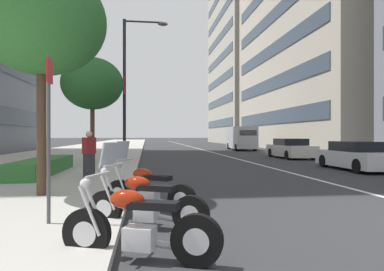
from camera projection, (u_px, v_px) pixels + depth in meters
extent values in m
cube|color=#B2ADA3|center=(90.00, 151.00, 33.57)|extent=(160.00, 10.22, 0.15)
cube|color=silver|center=(198.00, 149.00, 40.05)|extent=(110.00, 0.16, 0.01)
cylinder|color=black|center=(87.00, 233.00, 4.44)|extent=(0.33, 0.65, 0.64)
cylinder|color=silver|center=(87.00, 233.00, 4.44)|extent=(0.23, 0.35, 0.32)
cylinder|color=black|center=(197.00, 240.00, 4.12)|extent=(0.33, 0.65, 0.64)
cylinder|color=silver|center=(197.00, 240.00, 4.12)|extent=(0.23, 0.35, 0.32)
cube|color=silver|center=(140.00, 238.00, 4.28)|extent=(0.38, 0.45, 0.28)
cube|color=black|center=(153.00, 205.00, 4.24)|extent=(0.43, 0.68, 0.10)
ellipsoid|color=#991E0A|center=(127.00, 199.00, 4.31)|extent=(0.38, 0.51, 0.24)
cylinder|color=silver|center=(90.00, 211.00, 4.35)|extent=(0.15, 0.31, 0.64)
cylinder|color=silver|center=(95.00, 208.00, 4.49)|extent=(0.15, 0.31, 0.64)
cylinder|color=silver|center=(98.00, 175.00, 4.40)|extent=(0.58, 0.24, 0.04)
sphere|color=silver|center=(85.00, 184.00, 4.44)|extent=(0.14, 0.14, 0.14)
cylinder|color=silver|center=(164.00, 245.00, 4.35)|extent=(0.32, 0.67, 0.16)
cylinder|color=black|center=(106.00, 208.00, 6.02)|extent=(0.38, 0.61, 0.62)
cylinder|color=silver|center=(106.00, 208.00, 6.02)|extent=(0.25, 0.33, 0.31)
cylinder|color=black|center=(191.00, 214.00, 5.53)|extent=(0.38, 0.61, 0.62)
cylinder|color=silver|center=(191.00, 214.00, 5.53)|extent=(0.25, 0.33, 0.31)
cube|color=silver|center=(146.00, 212.00, 5.78)|extent=(0.40, 0.46, 0.28)
cube|color=black|center=(156.00, 188.00, 5.72)|extent=(0.47, 0.67, 0.10)
ellipsoid|color=#991E0A|center=(137.00, 183.00, 5.83)|extent=(0.42, 0.52, 0.24)
cylinder|color=silver|center=(107.00, 191.00, 5.93)|extent=(0.18, 0.30, 0.64)
cylinder|color=silver|center=(112.00, 190.00, 6.06)|extent=(0.18, 0.30, 0.64)
cylinder|color=silver|center=(114.00, 165.00, 5.97)|extent=(0.56, 0.29, 0.04)
sphere|color=silver|center=(105.00, 172.00, 6.03)|extent=(0.14, 0.14, 0.14)
cube|color=#B2BCC6|center=(109.00, 155.00, 6.00)|extent=(0.45, 0.30, 0.44)
cylinder|color=silver|center=(165.00, 218.00, 5.82)|extent=(0.38, 0.66, 0.16)
cylinder|color=black|center=(119.00, 194.00, 7.52)|extent=(0.43, 0.58, 0.61)
cylinder|color=silver|center=(119.00, 194.00, 7.52)|extent=(0.27, 0.33, 0.30)
cylinder|color=black|center=(182.00, 199.00, 6.87)|extent=(0.43, 0.58, 0.61)
cylinder|color=silver|center=(182.00, 199.00, 6.87)|extent=(0.27, 0.33, 0.30)
cube|color=silver|center=(149.00, 197.00, 7.20)|extent=(0.42, 0.46, 0.28)
cube|color=black|center=(157.00, 178.00, 7.12)|extent=(0.53, 0.66, 0.10)
ellipsoid|color=#991E0A|center=(142.00, 174.00, 7.27)|extent=(0.45, 0.52, 0.24)
cylinder|color=silver|center=(121.00, 180.00, 7.42)|extent=(0.21, 0.29, 0.64)
cylinder|color=silver|center=(124.00, 180.00, 7.55)|extent=(0.21, 0.29, 0.64)
cylinder|color=silver|center=(125.00, 159.00, 7.45)|extent=(0.53, 0.35, 0.04)
sphere|color=silver|center=(119.00, 165.00, 7.53)|extent=(0.14, 0.14, 0.14)
cube|color=#B2BCC6|center=(122.00, 151.00, 7.49)|extent=(0.44, 0.34, 0.44)
cylinder|color=silver|center=(164.00, 202.00, 7.21)|extent=(0.44, 0.63, 0.16)
cube|color=silver|center=(357.00, 159.00, 15.66)|extent=(4.44, 1.94, 0.71)
cube|color=black|center=(358.00, 146.00, 15.53)|extent=(2.32, 1.73, 0.44)
cylinder|color=black|center=(324.00, 161.00, 17.02)|extent=(0.63, 0.24, 0.62)
cylinder|color=black|center=(355.00, 161.00, 17.19)|extent=(0.63, 0.24, 0.62)
cylinder|color=black|center=(358.00, 166.00, 14.13)|extent=(0.63, 0.24, 0.62)
cube|color=beige|center=(291.00, 151.00, 23.71)|extent=(4.54, 1.90, 0.75)
cube|color=black|center=(291.00, 142.00, 23.71)|extent=(2.10, 1.74, 0.46)
cylinder|color=black|center=(271.00, 153.00, 25.07)|extent=(0.62, 0.22, 0.62)
cylinder|color=black|center=(293.00, 152.00, 25.30)|extent=(0.62, 0.22, 0.62)
cylinder|color=black|center=(288.00, 155.00, 22.11)|extent=(0.62, 0.22, 0.62)
cylinder|color=black|center=(313.00, 155.00, 22.34)|extent=(0.62, 0.22, 0.62)
cube|color=#B7B7BC|center=(241.00, 138.00, 36.48)|extent=(5.83, 2.25, 2.24)
cube|color=black|center=(248.00, 133.00, 33.63)|extent=(0.10, 1.74, 0.56)
cylinder|color=black|center=(229.00, 146.00, 38.34)|extent=(0.73, 0.28, 0.72)
cylinder|color=black|center=(245.00, 146.00, 38.52)|extent=(0.73, 0.28, 0.72)
cylinder|color=black|center=(237.00, 147.00, 34.44)|extent=(0.73, 0.28, 0.72)
cylinder|color=black|center=(255.00, 147.00, 34.62)|extent=(0.73, 0.28, 0.72)
cylinder|color=#47494C|center=(49.00, 139.00, 5.58)|extent=(0.06, 0.06, 2.74)
cube|color=red|center=(50.00, 71.00, 5.58)|extent=(0.32, 0.02, 0.40)
cylinder|color=#232326|center=(124.00, 90.00, 19.78)|extent=(0.18, 0.18, 8.16)
cylinder|color=#232326|center=(144.00, 22.00, 19.92)|extent=(0.10, 2.22, 0.10)
ellipsoid|color=slate|center=(163.00, 24.00, 20.07)|extent=(0.44, 0.60, 0.20)
cube|color=#B21E23|center=(124.00, 85.00, 19.43)|extent=(0.56, 0.03, 1.10)
cube|color=#B21E23|center=(125.00, 86.00, 20.12)|extent=(0.56, 0.03, 1.10)
cube|color=#337033|center=(43.00, 166.00, 12.85)|extent=(5.39, 1.10, 0.55)
cylinder|color=#473323|center=(41.00, 132.00, 8.20)|extent=(0.22, 0.22, 3.05)
ellipsoid|color=#2D6B2D|center=(41.00, 21.00, 8.20)|extent=(3.06, 3.06, 2.61)
cylinder|color=#473323|center=(92.00, 135.00, 17.70)|extent=(0.22, 0.22, 2.93)
ellipsoid|color=#265B28|center=(92.00, 84.00, 17.70)|extent=(3.16, 3.16, 2.68)
cube|color=#2D2D33|center=(89.00, 165.00, 11.76)|extent=(0.40, 0.39, 0.81)
cube|color=maroon|center=(89.00, 145.00, 11.76)|extent=(0.47, 0.46, 0.56)
sphere|color=beige|center=(89.00, 134.00, 11.76)|extent=(0.22, 0.22, 0.22)
cube|color=#384756|center=(272.00, 118.00, 39.69)|extent=(25.38, 0.08, 1.50)
cube|color=#384756|center=(272.00, 84.00, 39.68)|extent=(25.38, 0.08, 1.50)
cube|color=#384756|center=(272.00, 50.00, 39.68)|extent=(25.38, 0.08, 1.50)
cube|color=#384756|center=(272.00, 17.00, 39.67)|extent=(25.38, 0.08, 1.50)
cube|color=#B7B2A3|center=(261.00, 22.00, 70.04)|extent=(24.98, 17.58, 49.57)
cube|color=#384756|center=(219.00, 123.00, 68.89)|extent=(22.48, 0.08, 1.50)
cube|color=#384756|center=(219.00, 102.00, 68.89)|extent=(22.48, 0.08, 1.50)
cube|color=#384756|center=(219.00, 81.00, 68.88)|extent=(22.48, 0.08, 1.50)
cube|color=#384756|center=(219.00, 60.00, 68.88)|extent=(22.48, 0.08, 1.50)
cube|color=#384756|center=(219.00, 39.00, 68.88)|extent=(22.48, 0.08, 1.50)
cube|color=#384756|center=(219.00, 18.00, 68.87)|extent=(22.48, 0.08, 1.50)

